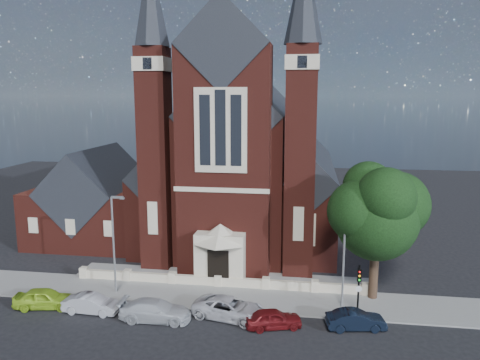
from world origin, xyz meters
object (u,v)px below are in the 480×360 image
object	(u,v)px
car_silver_a	(92,304)
car_silver_b	(155,310)
parish_hall	(97,203)
traffic_signal	(359,284)
car_dark_red	(273,319)
car_navy	(356,320)
street_lamp_left	(114,239)
street_lamp_right	(345,250)
car_white_suv	(230,308)
street_tree	(379,214)
car_lime_van	(45,298)
church	(245,163)

from	to	relation	value
car_silver_a	car_silver_b	xyz separation A→B (m)	(5.05, -0.44, 0.06)
parish_hall	traffic_signal	xyz separation A→B (m)	(27.00, -15.57, -1.43)
car_dark_red	car_navy	xyz separation A→B (m)	(5.62, 0.64, -0.01)
parish_hall	street_lamp_left	distance (m)	16.18
car_silver_b	car_navy	bearing A→B (deg)	-88.26
car_silver_b	street_lamp_right	bearing A→B (deg)	-74.85
parish_hall	car_navy	xyz separation A→B (m)	(26.72, -17.21, -3.34)
traffic_signal	car_silver_a	bearing A→B (deg)	-174.10
traffic_signal	car_silver_a	size ratio (longest dim) A/B	0.95
traffic_signal	car_white_suv	world-z (taller)	traffic_signal
street_tree	car_navy	size ratio (longest dim) A/B	2.64
street_lamp_right	traffic_signal	size ratio (longest dim) A/B	2.02
street_lamp_left	car_white_suv	size ratio (longest dim) A/B	1.51
car_lime_van	car_white_suv	xyz separation A→B (m)	(14.11, 0.43, -0.01)
street_lamp_left	street_lamp_right	distance (m)	18.00
church	traffic_signal	distance (m)	23.94
street_lamp_right	car_navy	world-z (taller)	street_lamp_right
street_tree	car_silver_b	distance (m)	17.99
street_lamp_left	car_silver_a	xyz separation A→B (m)	(-0.43, -3.57, -3.91)
street_tree	car_dark_red	xyz separation A→B (m)	(-7.49, -5.56, -6.29)
car_silver_b	car_dark_red	xyz separation A→B (m)	(8.39, 0.16, -0.07)
car_lime_van	street_lamp_right	bearing A→B (deg)	-91.81
street_lamp_left	car_dark_red	xyz separation A→B (m)	(13.02, -3.85, -3.93)
car_silver_a	car_navy	world-z (taller)	car_silver_a
car_silver_a	car_white_suv	xyz separation A→B (m)	(10.23, 0.68, 0.05)
traffic_signal	car_dark_red	bearing A→B (deg)	-158.88
traffic_signal	car_silver_b	xyz separation A→B (m)	(-14.28, -2.44, -1.84)
street_lamp_right	car_navy	size ratio (longest dim) A/B	2.00
street_tree	street_lamp_right	world-z (taller)	street_tree
traffic_signal	car_lime_van	xyz separation A→B (m)	(-23.21, -1.75, -1.82)
car_lime_van	car_silver_b	distance (m)	8.95
car_lime_van	car_dark_red	size ratio (longest dim) A/B	1.13
car_silver_a	car_navy	bearing A→B (deg)	-87.44
street_tree	church	bearing A→B (deg)	126.17
car_lime_van	traffic_signal	bearing A→B (deg)	-95.98
traffic_signal	car_silver_a	xyz separation A→B (m)	(-19.33, -2.00, -1.89)
street_lamp_right	car_silver_a	size ratio (longest dim) A/B	1.93
street_lamp_right	car_silver_a	bearing A→B (deg)	-169.03
car_dark_red	car_lime_van	bearing A→B (deg)	71.59
traffic_signal	car_silver_a	distance (m)	19.53
car_navy	church	bearing A→B (deg)	15.94
street_lamp_right	car_silver_a	xyz separation A→B (m)	(-18.43, -3.57, -3.91)
car_silver_b	car_lime_van	bearing A→B (deg)	84.03
church	car_silver_a	xyz separation A→B (m)	(-8.33, -22.51, -7.50)
street_tree	car_silver_a	bearing A→B (deg)	-165.84
parish_hall	car_lime_van	world-z (taller)	parish_hall
car_dark_red	traffic_signal	bearing A→B (deg)	-85.54
street_lamp_right	car_dark_red	size ratio (longest dim) A/B	2.05
street_lamp_right	traffic_signal	world-z (taller)	street_lamp_right
traffic_signal	car_lime_van	distance (m)	23.35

